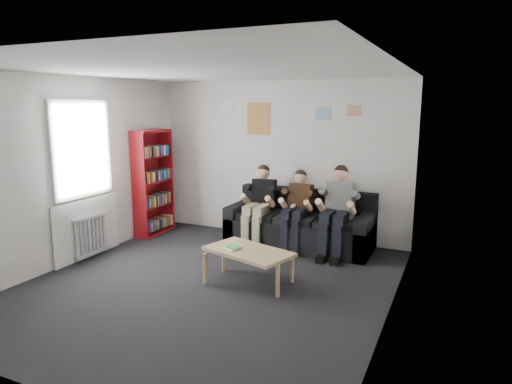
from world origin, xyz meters
TOP-DOWN VIEW (x-y plane):
  - room_shell at (0.00, 0.00)m, footprint 5.00×5.00m
  - sofa at (0.54, 2.06)m, footprint 2.33×0.95m
  - bookshelf at (-2.08, 1.69)m, footprint 0.28×0.84m
  - coffee_table at (0.45, 0.26)m, footprint 1.12×0.62m
  - game_cases at (0.24, 0.22)m, footprint 0.21×0.17m
  - person_left at (-0.11, 1.85)m, footprint 0.38×0.82m
  - person_middle at (0.54, 1.86)m, footprint 0.36×0.77m
  - person_right at (1.19, 1.85)m, footprint 0.42×0.89m
  - radiator at (-2.15, 0.20)m, footprint 0.10×0.64m
  - window at (-2.22, 0.20)m, footprint 0.05×1.30m
  - poster_large at (-0.40, 2.49)m, footprint 0.42×0.01m
  - poster_blue at (0.75, 2.49)m, footprint 0.25×0.01m
  - poster_pink at (1.25, 2.49)m, footprint 0.22×0.01m
  - poster_sign at (-1.00, 2.49)m, footprint 0.20×0.01m

SIDE VIEW (x-z plane):
  - sofa at x=0.54m, z-range -0.13..0.77m
  - radiator at x=-2.15m, z-range 0.05..0.65m
  - coffee_table at x=0.45m, z-range 0.17..0.62m
  - game_cases at x=0.24m, z-range 0.45..0.48m
  - person_middle at x=0.54m, z-range 0.01..1.29m
  - person_left at x=-0.11m, z-range 0.01..1.33m
  - person_right at x=1.19m, z-range 0.00..1.38m
  - bookshelf at x=-2.08m, z-range 0.00..1.86m
  - window at x=-2.22m, z-range -0.15..2.21m
  - room_shell at x=0.00m, z-range -1.15..3.85m
  - poster_large at x=-0.40m, z-range 1.77..2.32m
  - poster_blue at x=0.75m, z-range 2.05..2.25m
  - poster_pink at x=1.25m, z-range 2.11..2.29m
  - poster_sign at x=-1.00m, z-range 2.18..2.32m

